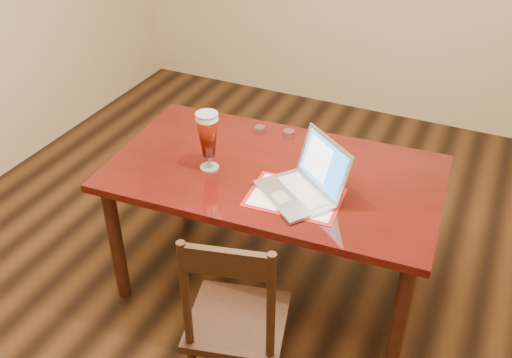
% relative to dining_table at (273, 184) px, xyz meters
% --- Properties ---
extents(ground, '(5.00, 5.00, 0.00)m').
position_rel_dining_table_xyz_m(ground, '(-0.01, -0.14, -0.70)').
color(ground, black).
rests_on(ground, ground).
extents(dining_table, '(1.71, 1.04, 1.09)m').
position_rel_dining_table_xyz_m(dining_table, '(0.00, 0.00, 0.00)').
color(dining_table, '#4B0C0A').
rests_on(dining_table, ground).
extents(dining_chair, '(0.51, 0.49, 0.99)m').
position_rel_dining_table_xyz_m(dining_chair, '(0.14, -0.72, -0.23)').
color(dining_chair, black).
rests_on(dining_chair, ground).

